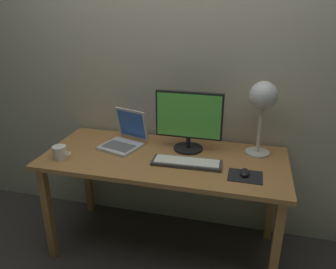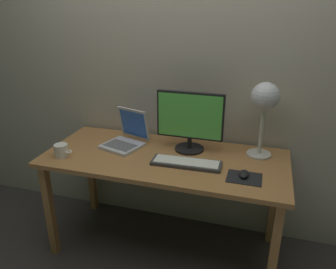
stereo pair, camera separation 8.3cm
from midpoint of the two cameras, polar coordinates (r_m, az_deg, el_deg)
The scene contains 10 objects.
ground_plane at distance 2.61m, azimuth 0.41°, elevation -18.60°, with size 4.80×4.80×0.00m, color #383333.
back_wall at distance 2.40m, azimuth 3.26°, elevation 12.47°, with size 4.80×0.06×2.60m, color #B2A893.
desk at distance 2.23m, azimuth 0.45°, elevation -5.62°, with size 1.60×0.70×0.74m.
monitor at distance 2.22m, azimuth 4.88°, elevation 2.56°, with size 0.45×0.20×0.41m.
keyboard_main at distance 2.09m, azimuth 4.32°, elevation -4.91°, with size 0.44×0.15×0.03m.
laptop at distance 2.37m, azimuth -5.99°, elevation -0.12°, with size 0.32×0.34×0.25m.
desk_lamp at distance 2.18m, azimuth 17.38°, elevation 5.46°, with size 0.18×0.18×0.49m.
mousepad at distance 2.00m, azimuth 14.17°, elevation -7.24°, with size 0.20×0.16×0.00m, color black.
mouse at distance 2.00m, azimuth 14.09°, elevation -6.61°, with size 0.06×0.10×0.03m, color black.
coffee_mug at distance 2.28m, azimuth -16.88°, elevation -2.67°, with size 0.12×0.09×0.09m.
Camera 2 is at (0.59, -1.89, 1.70)m, focal length 35.41 mm.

